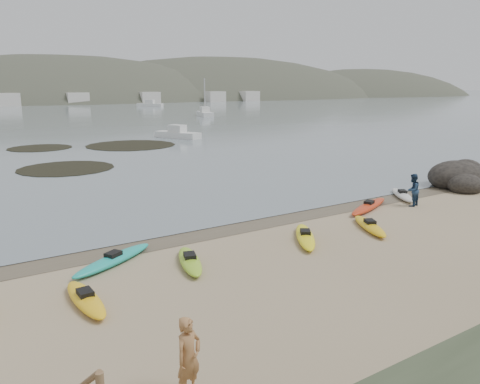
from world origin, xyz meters
TOP-DOWN VIEW (x-y plane):
  - ground at (0.00, 0.00)m, footprint 600.00×600.00m
  - wet_sand at (0.00, -0.30)m, footprint 60.00×60.00m
  - kayaks at (-0.53, -2.87)m, footprint 23.65×6.87m
  - person_west at (-7.66, -9.95)m, footprint 0.74×0.61m
  - person_east at (9.48, -2.30)m, footprint 0.98×0.84m
  - rock_cluster at (16.78, -0.73)m, footprint 5.52×4.10m
  - kelp_mats at (1.24, 28.11)m, footprint 17.59×20.74m
  - moored_boats at (2.45, 81.63)m, footprint 88.27×90.57m
  - far_hills at (39.38, 193.97)m, footprint 550.00×135.00m
  - far_town at (6.00, 145.00)m, footprint 199.00×5.00m

SIDE VIEW (x-z plane):
  - far_hills at x=39.38m, z-range -55.93..24.07m
  - ground at x=0.00m, z-range 0.00..0.00m
  - wet_sand at x=0.00m, z-range 0.00..0.00m
  - kelp_mats at x=1.24m, z-range 0.01..0.05m
  - kayaks at x=-0.53m, z-range 0.00..0.34m
  - rock_cluster at x=16.78m, z-range -0.73..1.26m
  - moored_boats at x=2.45m, z-range -0.10..1.24m
  - person_east at x=9.48m, z-range 0.00..1.76m
  - person_west at x=-7.66m, z-range 0.00..1.76m
  - far_town at x=6.00m, z-range 0.00..4.00m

